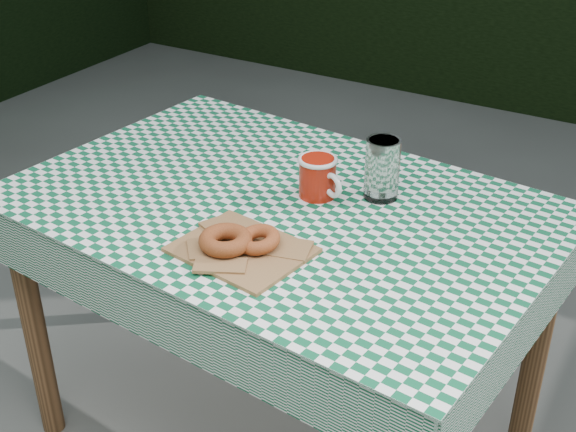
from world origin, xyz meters
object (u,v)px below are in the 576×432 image
(table, at_px, (280,332))
(coffee_mug, at_px, (317,177))
(drinking_glass, at_px, (382,169))
(paper_bag, at_px, (242,249))

(table, bearing_deg, coffee_mug, 56.53)
(table, distance_m, coffee_mug, 0.44)
(table, relative_size, drinking_glass, 8.38)
(table, xyz_separation_m, paper_bag, (0.04, -0.23, 0.39))
(paper_bag, bearing_deg, table, 101.14)
(drinking_glass, bearing_deg, coffee_mug, -152.11)
(coffee_mug, xyz_separation_m, drinking_glass, (0.13, 0.07, 0.02))
(table, bearing_deg, drinking_glass, 42.51)
(paper_bag, xyz_separation_m, drinking_glass, (0.15, 0.37, 0.07))
(coffee_mug, relative_size, drinking_glass, 1.19)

